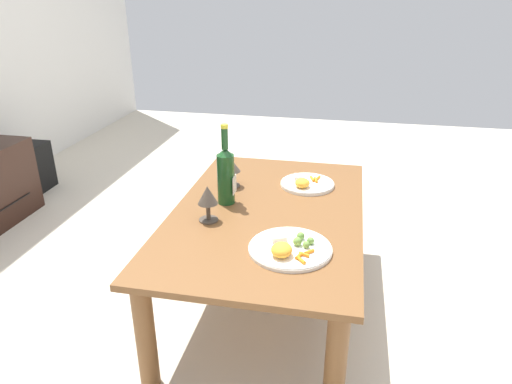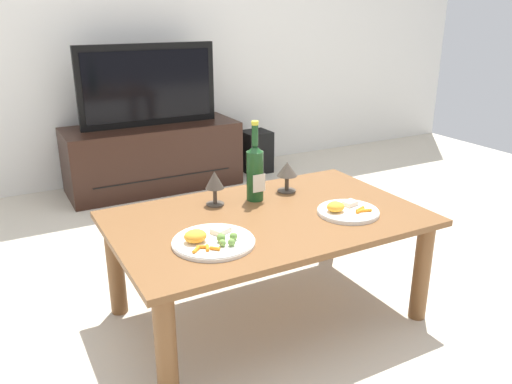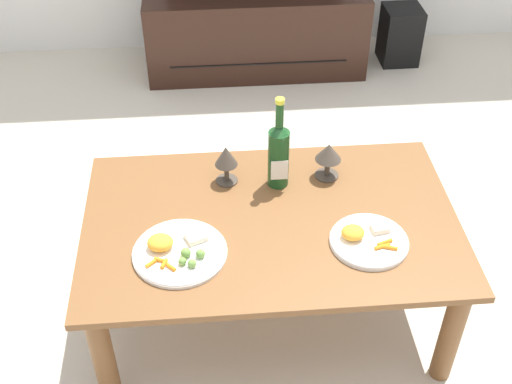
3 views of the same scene
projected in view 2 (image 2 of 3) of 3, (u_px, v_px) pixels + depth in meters
ground_plane at (267, 314)px, 2.19m from camera, size 6.40×6.40×0.00m
dining_table at (268, 232)px, 2.06m from camera, size 1.23×0.77×0.45m
tv_stand at (153, 157)px, 3.67m from camera, size 1.21×0.48×0.46m
tv_screen at (148, 85)px, 3.50m from camera, size 0.96×0.05×0.55m
floor_speaker at (256, 151)px, 4.06m from camera, size 0.21×0.21×0.33m
wine_bottle at (255, 170)px, 2.17m from camera, size 0.07×0.07×0.34m
goblet_left at (215, 182)px, 2.12m from camera, size 0.08×0.08×0.15m
goblet_right at (287, 171)px, 2.28m from camera, size 0.09×0.09×0.14m
dinner_plate_left at (212, 240)px, 1.79m from camera, size 0.29×0.29×0.06m
dinner_plate_right at (347, 211)px, 2.06m from camera, size 0.25×0.25×0.05m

